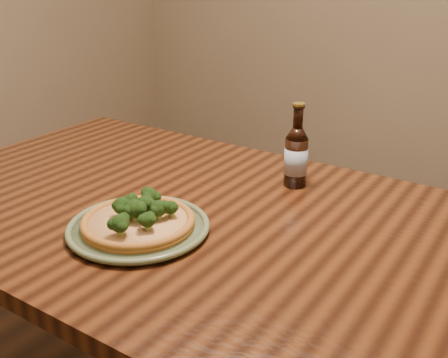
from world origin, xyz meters
The scene contains 4 objects.
table centered at (0.00, 0.10, 0.66)m, with size 1.60×0.90×0.75m.
plate centered at (-0.07, -0.05, 0.76)m, with size 0.31×0.31×0.02m.
pizza centered at (-0.07, -0.05, 0.78)m, with size 0.24×0.24×0.07m.
beer_bottle centered at (0.10, 0.36, 0.83)m, with size 0.06×0.06×0.22m.
Camera 1 is at (0.64, -0.78, 1.29)m, focal length 42.00 mm.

